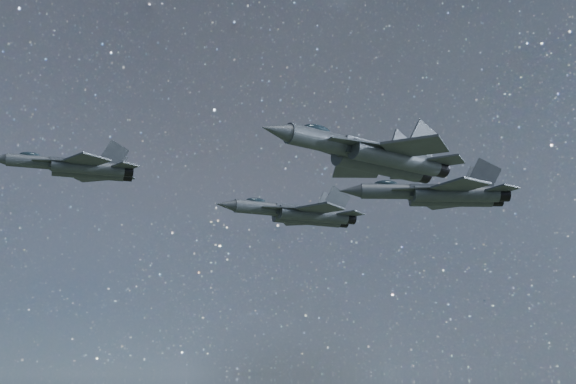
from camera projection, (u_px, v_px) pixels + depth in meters
name	position (u px, v px, depth m)	size (l,w,h in m)	color
jet_lead	(77.00, 167.00, 69.77)	(15.27, 10.57, 3.83)	#30373D
jet_left	(299.00, 213.00, 87.38)	(19.53, 13.75, 4.94)	#30373D
jet_right	(373.00, 155.00, 56.73)	(19.24, 13.41, 4.84)	#30373D
jet_slot	(440.00, 194.00, 76.19)	(19.51, 12.79, 5.02)	#30373D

